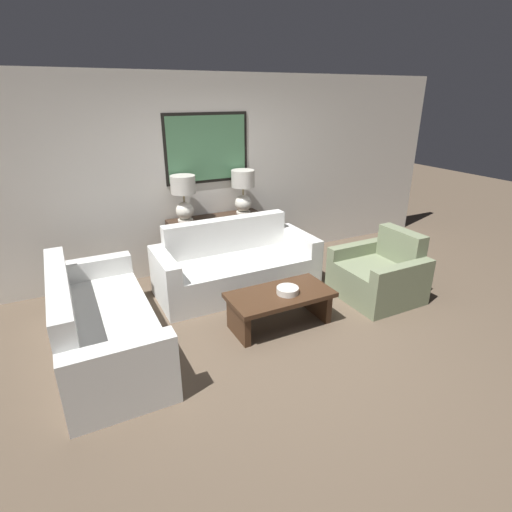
% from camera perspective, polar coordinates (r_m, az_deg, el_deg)
% --- Properties ---
extents(ground_plane, '(20.00, 20.00, 0.00)m').
position_cam_1_polar(ground_plane, '(4.21, 5.40, -12.39)').
color(ground_plane, brown).
extents(back_wall, '(7.91, 0.12, 2.65)m').
position_cam_1_polar(back_wall, '(5.70, -7.04, 11.40)').
color(back_wall, beige).
rests_on(back_wall, ground_plane).
extents(console_table, '(1.32, 0.38, 0.80)m').
position_cam_1_polar(console_table, '(5.71, -5.67, 1.74)').
color(console_table, '#332319').
rests_on(console_table, ground_plane).
extents(table_lamp_left, '(0.32, 0.32, 0.61)m').
position_cam_1_polar(table_lamp_left, '(5.35, -10.29, 8.62)').
color(table_lamp_left, silver).
rests_on(table_lamp_left, console_table).
extents(table_lamp_right, '(0.32, 0.32, 0.61)m').
position_cam_1_polar(table_lamp_right, '(5.65, -1.86, 9.67)').
color(table_lamp_right, silver).
rests_on(table_lamp_right, console_table).
extents(couch_by_back_wall, '(2.05, 0.87, 0.87)m').
position_cam_1_polar(couch_by_back_wall, '(5.18, -2.91, -1.60)').
color(couch_by_back_wall, silver).
rests_on(couch_by_back_wall, ground_plane).
extents(couch_by_side, '(0.87, 2.05, 0.87)m').
position_cam_1_polar(couch_by_side, '(4.19, -21.28, -9.34)').
color(couch_by_side, silver).
rests_on(couch_by_side, ground_plane).
extents(coffee_table, '(1.13, 0.58, 0.40)m').
position_cam_1_polar(coffee_table, '(4.37, 3.44, -6.50)').
color(coffee_table, '#3D2616').
rests_on(coffee_table, ground_plane).
extents(decorative_bowl, '(0.24, 0.24, 0.07)m').
position_cam_1_polar(decorative_bowl, '(4.29, 4.53, -4.92)').
color(decorative_bowl, beige).
rests_on(decorative_bowl, coffee_table).
extents(armchair_near_back_wall, '(0.87, 0.93, 0.83)m').
position_cam_1_polar(armchair_near_back_wall, '(5.20, 17.18, -2.66)').
color(armchair_near_back_wall, '#707A5B').
rests_on(armchair_near_back_wall, ground_plane).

